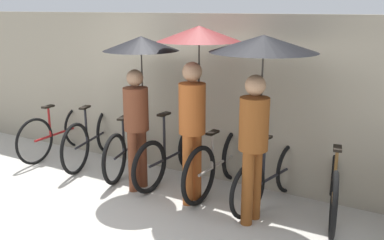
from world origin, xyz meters
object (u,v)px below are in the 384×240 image
parked_bicycle_3 (172,154)px  parked_bicycle_0 (59,132)px  parked_bicycle_2 (129,147)px  pedestrian_center (196,67)px  parked_bicycle_1 (93,137)px  parked_bicycle_6 (334,184)px  parked_bicycle_5 (271,176)px  pedestrian_leading (139,72)px  parked_bicycle_4 (219,163)px  pedestrian_trailing (261,72)px

parked_bicycle_3 → parked_bicycle_0: bearing=93.3°
parked_bicycle_2 → pedestrian_center: size_ratio=0.76×
parked_bicycle_1 → parked_bicycle_6: (3.62, 0.04, -0.01)m
parked_bicycle_3 → parked_bicycle_6: size_ratio=0.98×
parked_bicycle_5 → pedestrian_leading: bearing=113.3°
parked_bicycle_0 → parked_bicycle_4: bearing=-91.6°
parked_bicycle_6 → pedestrian_trailing: (-0.75, -0.53, 1.31)m
parked_bicycle_0 → parked_bicycle_6: 4.34m
parked_bicycle_5 → parked_bicycle_0: bearing=101.2°
parked_bicycle_2 → pedestrian_trailing: bearing=-115.9°
parked_bicycle_2 → pedestrian_trailing: pedestrian_trailing is taller
parked_bicycle_2 → pedestrian_center: (1.32, -0.35, 1.30)m
parked_bicycle_1 → parked_bicycle_2: (0.72, -0.04, -0.02)m
parked_bicycle_6 → parked_bicycle_3: bearing=79.0°
parked_bicycle_0 → parked_bicycle_3: bearing=-91.2°
parked_bicycle_5 → pedestrian_center: size_ratio=0.76×
parked_bicycle_0 → pedestrian_center: (2.76, -0.38, 1.29)m
parked_bicycle_0 → pedestrian_center: size_ratio=0.80×
parked_bicycle_3 → parked_bicycle_4: bearing=-88.4°
parked_bicycle_3 → pedestrian_trailing: size_ratio=0.83×
pedestrian_leading → pedestrian_trailing: bearing=0.5°
parked_bicycle_1 → pedestrian_leading: (1.22, -0.39, 1.16)m
parked_bicycle_5 → pedestrian_leading: pedestrian_leading is taller
parked_bicycle_4 → pedestrian_leading: (-0.95, -0.38, 1.17)m
parked_bicycle_2 → pedestrian_leading: size_ratio=0.81×
parked_bicycle_1 → parked_bicycle_6: parked_bicycle_6 is taller
parked_bicycle_2 → parked_bicycle_5: bearing=-104.6°
parked_bicycle_4 → parked_bicycle_1: bearing=92.8°
parked_bicycle_2 → parked_bicycle_3: parked_bicycle_3 is taller
parked_bicycle_4 → parked_bicycle_6: parked_bicycle_6 is taller
parked_bicycle_0 → pedestrian_trailing: pedestrian_trailing is taller
parked_bicycle_4 → parked_bicycle_5: (0.72, -0.04, -0.03)m
parked_bicycle_0 → parked_bicycle_5: bearing=-92.3°
parked_bicycle_0 → parked_bicycle_1: 0.72m
parked_bicycle_6 → pedestrian_center: bearing=93.3°
parked_bicycle_0 → parked_bicycle_3: (2.17, 0.01, -0.01)m
parked_bicycle_3 → pedestrian_trailing: 2.00m
parked_bicycle_6 → pedestrian_center: (-1.57, -0.43, 1.29)m
parked_bicycle_2 → parked_bicycle_5: 2.17m
parked_bicycle_1 → parked_bicycle_0: bearing=77.7°
pedestrian_center → parked_bicycle_0: bearing=177.6°
parked_bicycle_1 → parked_bicycle_2: parked_bicycle_1 is taller
parked_bicycle_3 → pedestrian_leading: bearing=152.9°
pedestrian_leading → pedestrian_center: pedestrian_center is taller
parked_bicycle_0 → pedestrian_leading: size_ratio=0.86×
pedestrian_leading → pedestrian_trailing: size_ratio=0.96×
parked_bicycle_1 → pedestrian_center: bearing=-114.1°
parked_bicycle_0 → parked_bicycle_4: parked_bicycle_0 is taller
pedestrian_center → parked_bicycle_6: bearing=20.6°
parked_bicycle_2 → parked_bicycle_6: size_ratio=0.92×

